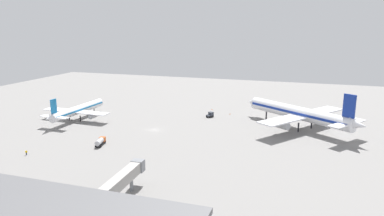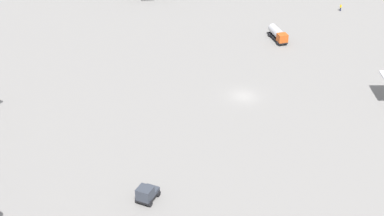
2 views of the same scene
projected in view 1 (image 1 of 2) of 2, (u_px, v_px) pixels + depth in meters
The scene contains 9 objects.
ground at pixel (154, 130), 144.19m from camera, with size 288.00×288.00×0.00m, color gray.
airplane_at_gate at pixel (77, 110), 158.95m from camera, with size 31.92×39.85×12.13m.
airplane_taxiing at pixel (299, 113), 145.02m from camera, with size 49.11×41.53×17.41m.
fuel_truck at pixel (100, 142), 125.47m from camera, with size 3.29×6.56×2.50m.
baggage_tug at pixel (210, 115), 164.08m from camera, with size 3.37×3.72×2.30m.
ground_crew_worker at pixel (26, 153), 116.20m from camera, with size 0.54×0.54×1.67m.
jet_bridge at pixel (120, 181), 84.78m from camera, with size 3.56×23.41×6.74m.
safety_cone_near_gate at pixel (230, 114), 168.92m from camera, with size 0.44×0.44×0.60m, color #EA590C.
safety_cone_mid_apron at pixel (212, 109), 178.02m from camera, with size 0.44×0.44×0.60m, color #EA590C.
Camera 1 is at (57.79, -126.73, 41.31)m, focal length 33.51 mm.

